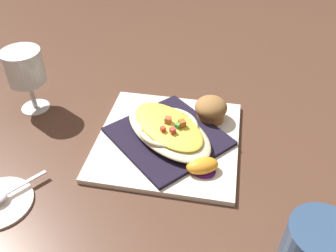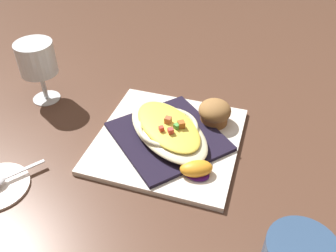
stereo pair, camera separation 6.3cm
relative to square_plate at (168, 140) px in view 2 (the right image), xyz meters
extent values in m
plane|color=#523527|center=(0.00, 0.00, -0.01)|extent=(2.60, 2.60, 0.00)
cube|color=silver|center=(0.00, 0.00, 0.00)|extent=(0.32, 0.32, 0.01)
cube|color=black|center=(0.00, 0.00, 0.01)|extent=(0.26, 0.26, 0.01)
ellipsoid|color=beige|center=(0.00, 0.00, 0.03)|extent=(0.20, 0.24, 0.02)
torus|color=beige|center=(0.00, 0.00, 0.03)|extent=(0.16, 0.16, 0.01)
ellipsoid|color=yellow|center=(0.00, 0.00, 0.04)|extent=(0.17, 0.19, 0.02)
cube|color=green|center=(0.01, 0.02, 0.05)|extent=(0.01, 0.01, 0.01)
cube|color=#D3453C|center=(0.02, 0.02, 0.05)|extent=(0.01, 0.01, 0.01)
cube|color=#B15C23|center=(0.00, 0.03, 0.05)|extent=(0.02, 0.02, 0.01)
cube|color=#B65932|center=(0.00, 0.00, 0.05)|extent=(0.01, 0.01, 0.01)
cube|color=#D43F2E|center=(0.03, 0.00, 0.05)|extent=(0.01, 0.01, 0.01)
cylinder|color=#9B6333|center=(-0.09, 0.06, 0.02)|extent=(0.06, 0.06, 0.02)
ellipsoid|color=olive|center=(-0.09, 0.06, 0.03)|extent=(0.07, 0.07, 0.04)
ellipsoid|color=#4C0F23|center=(-0.09, 0.06, 0.04)|extent=(0.03, 0.03, 0.01)
ellipsoid|color=#46136A|center=(0.06, 0.09, 0.01)|extent=(0.04, 0.05, 0.01)
ellipsoid|color=orange|center=(0.06, 0.09, 0.02)|extent=(0.06, 0.07, 0.03)
cylinder|color=white|center=(0.00, -0.31, 0.00)|extent=(0.06, 0.06, 0.00)
cylinder|color=white|center=(0.00, -0.31, 0.03)|extent=(0.01, 0.01, 0.07)
cylinder|color=white|center=(0.00, -0.31, 0.10)|extent=(0.08, 0.08, 0.07)
cylinder|color=silver|center=(0.00, -0.31, 0.08)|extent=(0.07, 0.07, 0.03)
cube|color=silver|center=(0.20, -0.18, 0.01)|extent=(0.07, 0.04, 0.00)
camera|label=1|loc=(0.49, 0.19, 0.48)|focal=38.68mm
camera|label=2|loc=(0.46, 0.25, 0.48)|focal=38.68mm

